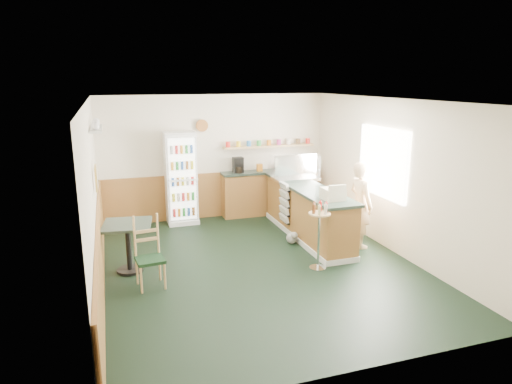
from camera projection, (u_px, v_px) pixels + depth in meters
name	position (u px, v px, depth m)	size (l,w,h in m)	color
ground	(259.00, 265.00, 7.59)	(6.00, 6.00, 0.00)	black
room_envelope	(233.00, 168.00, 7.83)	(5.04, 6.02, 2.72)	beige
service_counter	(307.00, 214.00, 8.87)	(0.68, 3.01, 1.01)	#955B30
back_counter	(269.00, 190.00, 10.40)	(2.24, 0.42, 1.69)	#955B30
drinks_fridge	(181.00, 178.00, 9.63)	(0.64, 0.54, 1.95)	white
display_case	(296.00, 168.00, 9.24)	(0.91, 0.47, 0.52)	silver
cash_register	(333.00, 194.00, 7.78)	(0.34, 0.36, 0.20)	beige
shopkeeper	(361.00, 205.00, 8.29)	(0.53, 0.38, 1.59)	tan
condiment_stand	(319.00, 227.00, 7.30)	(0.35, 0.35, 1.10)	silver
newspaper_rack	(284.00, 203.00, 9.01)	(0.09, 0.40, 0.81)	black
cafe_table	(128.00, 238.00, 7.22)	(0.84, 0.84, 0.81)	black
cafe_chair	(149.00, 249.00, 6.76)	(0.44, 0.44, 1.07)	black
dog_doorstop	(292.00, 238.00, 8.55)	(0.21, 0.28, 0.26)	gray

